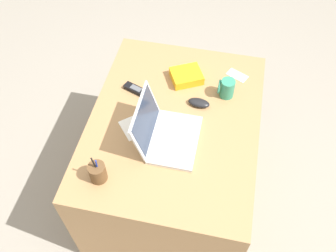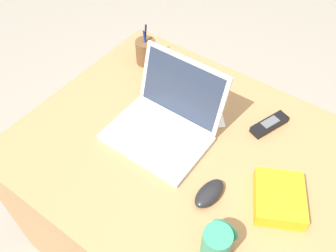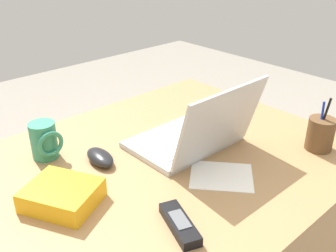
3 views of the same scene
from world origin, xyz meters
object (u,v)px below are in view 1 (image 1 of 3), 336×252
Objects in this scene: laptop at (166,133)px; computer_mouse at (199,103)px; snack_bag at (186,76)px; coffee_mug_white at (226,88)px; cordless_phone at (136,90)px; pen_holder at (98,172)px.

computer_mouse is (0.25, -0.13, -0.03)m from laptop.
snack_bag is at bearing -3.61° from laptop.
cordless_phone is at bearing 98.74° from coffee_mug_white.
coffee_mug_white is at bearing -38.96° from pen_holder.
cordless_phone is 0.90× the size of snack_bag.
laptop reaches higher than snack_bag.
pen_holder reaches higher than coffee_mug_white.
cordless_phone is at bearing -2.91° from pen_holder.
cordless_phone is at bearing 39.02° from laptop.
pen_holder is at bearing 137.63° from laptop.
laptop reaches higher than pen_holder.
coffee_mug_white is 0.73× the size of cordless_phone.
laptop is 3.01× the size of coffee_mug_white.
laptop reaches higher than coffee_mug_white.
laptop is at bearing 159.76° from computer_mouse.
coffee_mug_white is 0.49m from cordless_phone.
coffee_mug_white is at bearing -46.67° from computer_mouse.
snack_bag reaches higher than computer_mouse.
computer_mouse is at bearing -26.37° from laptop.
laptop reaches higher than cordless_phone.
laptop reaches higher than computer_mouse.
coffee_mug_white is 0.65× the size of snack_bag.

